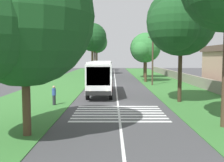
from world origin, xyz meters
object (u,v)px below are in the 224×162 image
at_px(trailing_car_0, 106,76).
at_px(roadside_tree_right_1, 144,49).
at_px(roadside_tree_left_1, 92,38).
at_px(utility_pole, 153,58).
at_px(pedestrian, 54,95).
at_px(roadside_tree_left_0, 20,21).
at_px(coach_bus, 101,75).
at_px(trailing_car_1, 106,74).
at_px(roadside_tree_left_3, 96,43).
at_px(roadside_tree_right_3, 145,48).
at_px(roadside_tree_left_2, 94,42).
at_px(trailing_car_2, 108,72).
at_px(roadside_tree_right_0, 179,23).

bearing_deg(trailing_car_0, roadside_tree_right_1, -57.52).
distance_m(roadside_tree_left_1, utility_pole, 27.27).
height_order(roadside_tree_left_1, pedestrian, roadside_tree_left_1).
relative_size(roadside_tree_left_0, utility_pole, 1.30).
distance_m(coach_bus, roadside_tree_left_0, 16.97).
bearing_deg(roadside_tree_right_1, pedestrian, 160.01).
distance_m(trailing_car_0, roadside_tree_left_0, 36.36).
bearing_deg(trailing_car_1, roadside_tree_left_3, 7.40).
xyz_separation_m(coach_bus, roadside_tree_right_3, (15.27, -6.81, 3.51)).
relative_size(roadside_tree_left_2, roadside_tree_left_3, 0.93).
distance_m(trailing_car_1, trailing_car_2, 5.04).
bearing_deg(roadside_tree_left_3, pedestrian, -179.92).
xyz_separation_m(trailing_car_1, roadside_tree_left_1, (7.74, 3.60, 7.98)).
bearing_deg(utility_pole, roadside_tree_right_0, -179.54).
xyz_separation_m(roadside_tree_left_2, roadside_tree_right_1, (-20.78, -11.44, -2.57)).
distance_m(trailing_car_0, roadside_tree_right_3, 9.48).
distance_m(roadside_tree_left_3, roadside_tree_right_0, 62.50).
bearing_deg(utility_pole, roadside_tree_left_0, 157.30).
relative_size(roadside_tree_left_0, roadside_tree_right_0, 0.94).
xyz_separation_m(roadside_tree_right_3, utility_pole, (-5.76, -0.43, -1.64)).
bearing_deg(roadside_tree_right_0, utility_pole, 0.46).
xyz_separation_m(coach_bus, trailing_car_1, (26.37, 0.03, -1.48)).
bearing_deg(trailing_car_1, roadside_tree_left_0, 175.34).
height_order(coach_bus, roadside_tree_right_1, roadside_tree_right_1).
xyz_separation_m(roadside_tree_left_0, pedestrian, (9.07, 0.30, -5.18)).
bearing_deg(coach_bus, roadside_tree_left_1, 6.07).
bearing_deg(roadside_tree_right_3, roadside_tree_left_3, 14.70).
relative_size(trailing_car_0, utility_pole, 0.56).
relative_size(roadside_tree_left_1, roadside_tree_right_3, 1.48).
relative_size(roadside_tree_left_0, roadside_tree_left_1, 0.82).
distance_m(roadside_tree_left_1, pedestrian, 41.89).
height_order(roadside_tree_left_0, pedestrian, roadside_tree_left_0).
distance_m(coach_bus, roadside_tree_left_3, 56.52).
xyz_separation_m(roadside_tree_left_3, roadside_tree_right_3, (-40.73, -10.68, -3.03)).
xyz_separation_m(roadside_tree_left_1, roadside_tree_right_0, (-39.56, -10.99, -1.36)).
distance_m(coach_bus, trailing_car_2, 31.44).
height_order(trailing_car_0, utility_pole, utility_pole).
bearing_deg(roadside_tree_left_0, trailing_car_2, -4.40).
height_order(coach_bus, pedestrian, coach_bus).
bearing_deg(roadside_tree_right_1, roadside_tree_left_0, 164.62).
bearing_deg(trailing_car_1, roadside_tree_left_1, 24.94).
bearing_deg(utility_pole, pedestrian, 146.36).
xyz_separation_m(trailing_car_2, roadside_tree_right_1, (-6.88, -7.53, 5.18)).
height_order(trailing_car_1, roadside_tree_right_3, roadside_tree_right_3).
relative_size(roadside_tree_left_0, roadside_tree_right_1, 1.11).
height_order(roadside_tree_left_2, roadside_tree_right_0, roadside_tree_left_2).
bearing_deg(roadside_tree_left_2, roadside_tree_left_0, -179.76).
xyz_separation_m(roadside_tree_right_1, utility_pole, (-15.00, 0.46, -1.83)).
bearing_deg(trailing_car_0, roadside_tree_left_0, 174.37).
relative_size(trailing_car_0, roadside_tree_left_3, 0.35).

